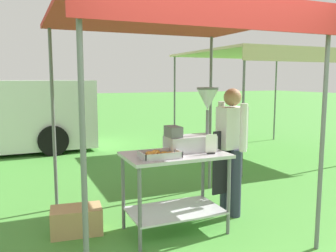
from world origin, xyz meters
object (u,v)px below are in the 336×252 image
Objects in this scene: donut_cart at (175,176)px; donut_tray at (158,155)px; menu_sign at (211,146)px; supply_crate at (76,220)px; stall_canopy at (172,24)px; neighbour_tent at (266,55)px; vendor at (231,145)px; donut_fryer at (195,128)px.

donut_tray reaches higher than donut_cart.
donut_cart is at bearing 153.78° from menu_sign.
donut_tray is 0.70× the size of supply_crate.
stall_canopy is 4.62m from neighbour_tent.
donut_tray is (-0.25, -0.13, 0.28)m from donut_cart.
supply_crate is (-0.79, 0.52, -0.78)m from donut_tray.
menu_sign is 0.65m from vendor.
donut_fryer is 3.34× the size of menu_sign.
donut_tray is 0.59m from donut_fryer.
menu_sign is 0.07× the size of neighbour_tent.
supply_crate is at bearing 158.05° from menu_sign.
menu_sign is 0.13× the size of vendor.
vendor reaches higher than donut_tray.
stall_canopy is 1.66m from donut_cart.
vendor is 2.06m from supply_crate.
neighbour_tent reaches higher than donut_cart.
supply_crate is (-1.30, 0.35, -1.02)m from donut_fryer.
vendor is (0.87, 0.21, 0.25)m from donut_cart.
donut_tray is 1.91× the size of menu_sign.
stall_canopy reaches higher than donut_cart.
supply_crate is at bearing -150.36° from neighbour_tent.
donut_fryer is at bearing -138.14° from neighbour_tent.
vendor is (0.87, 0.11, -1.41)m from stall_canopy.
stall_canopy reaches higher than supply_crate.
donut_tray is at bearing -140.64° from neighbour_tent.
supply_crate is (-1.91, 0.18, -0.75)m from vendor.
donut_fryer is 4.59m from neighbour_tent.
neighbour_tent is at bearing 41.86° from donut_fryer.
neighbour_tent is (4.62, 2.63, 2.10)m from supply_crate.
menu_sign is 0.37× the size of supply_crate.
donut_fryer is (0.51, 0.17, 0.24)m from donut_tray.
stall_canopy is at bearing -15.52° from supply_crate.
menu_sign is at bearing -21.95° from supply_crate.
menu_sign is (0.10, -0.21, -0.17)m from donut_fryer.
stall_canopy is at bearing 166.79° from donut_fryer.
donut_fryer is at bearing 18.06° from donut_tray.
stall_canopy is 1.57× the size of vendor.
donut_tray is at bearing -161.94° from donut_fryer.
stall_canopy is at bearing -140.84° from neighbour_tent.
donut_fryer is at bearing 114.28° from menu_sign.
donut_tray is at bearing -152.84° from donut_cart.
vendor is at bearing 13.55° from donut_cart.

